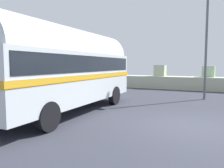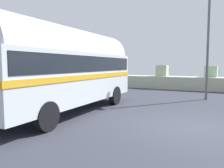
# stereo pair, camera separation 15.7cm
# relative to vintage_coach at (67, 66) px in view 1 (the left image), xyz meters

# --- Properties ---
(ground) EXTENTS (32.00, 26.00, 0.02)m
(ground) POSITION_rel_vintage_coach_xyz_m (5.02, -0.01, -2.04)
(ground) COLOR #31333E
(breakwater) EXTENTS (31.36, 2.11, 2.48)m
(breakwater) POSITION_rel_vintage_coach_xyz_m (5.08, 11.80, -1.36)
(breakwater) COLOR #B0B69B
(breakwater) RESTS_ON ground
(vintage_coach) EXTENTS (2.75, 8.67, 3.70)m
(vintage_coach) POSITION_rel_vintage_coach_xyz_m (0.00, 0.00, 0.00)
(vintage_coach) COLOR black
(vintage_coach) RESTS_ON ground
(lamp_post) EXTENTS (0.76, 0.62, 6.19)m
(lamp_post) POSITION_rel_vintage_coach_xyz_m (5.12, 6.54, 1.45)
(lamp_post) COLOR #5B5B60
(lamp_post) RESTS_ON ground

